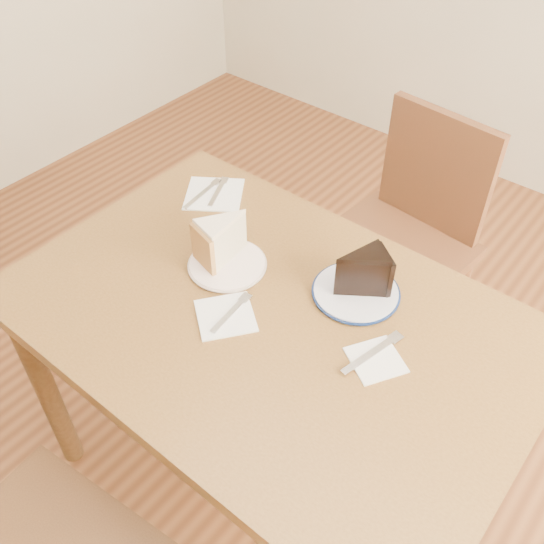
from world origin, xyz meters
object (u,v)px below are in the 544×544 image
(table, at_px, (269,342))
(plate_navy, at_px, (356,292))
(chocolate_cake, at_px, (358,275))
(carrot_cake, at_px, (226,239))
(chair_far, at_px, (401,239))
(plate_cream, at_px, (227,265))

(table, height_order, plate_navy, plate_navy)
(plate_navy, relative_size, chocolate_cake, 1.71)
(chocolate_cake, bearing_deg, carrot_cake, 52.75)
(plate_navy, xyz_separation_m, chocolate_cake, (-0.00, 0.00, 0.06))
(chair_far, bearing_deg, chocolate_cake, 110.64)
(chair_far, height_order, chocolate_cake, chair_far)
(table, relative_size, plate_navy, 6.03)
(plate_navy, bearing_deg, carrot_cake, -162.96)
(chair_far, bearing_deg, plate_navy, 110.63)
(plate_cream, bearing_deg, plate_navy, 21.93)
(chair_far, xyz_separation_m, carrot_cake, (-0.18, -0.63, 0.32))
(chair_far, height_order, plate_cream, chair_far)
(plate_navy, bearing_deg, chair_far, 104.99)
(table, height_order, plate_cream, plate_cream)
(table, height_order, carrot_cake, carrot_cake)
(plate_cream, xyz_separation_m, carrot_cake, (-0.02, 0.02, 0.06))
(table, xyz_separation_m, plate_navy, (0.12, 0.18, 0.10))
(plate_cream, relative_size, carrot_cake, 1.52)
(table, relative_size, chocolate_cake, 10.31)
(table, xyz_separation_m, chocolate_cake, (0.12, 0.18, 0.16))
(plate_cream, bearing_deg, carrot_cake, 134.00)
(table, distance_m, carrot_cake, 0.27)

